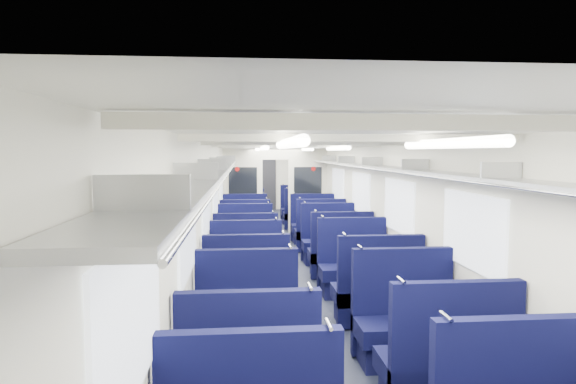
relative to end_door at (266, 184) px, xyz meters
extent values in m
cube|color=black|center=(0.00, -8.94, -1.00)|extent=(2.80, 18.00, 0.01)
cube|color=white|center=(0.00, -8.94, 1.35)|extent=(2.80, 18.00, 0.01)
cube|color=silver|center=(-1.40, -8.94, 0.18)|extent=(0.02, 18.00, 2.35)
cube|color=black|center=(-1.39, -8.94, -0.65)|extent=(0.03, 17.90, 0.70)
cube|color=silver|center=(1.40, -8.94, 0.18)|extent=(0.02, 18.00, 2.35)
cube|color=black|center=(1.39, -8.94, -0.65)|extent=(0.03, 17.90, 0.70)
cube|color=silver|center=(0.00, 0.06, 0.18)|extent=(2.80, 0.02, 2.35)
cube|color=#B2B5BA|center=(-1.22, -8.94, 0.97)|extent=(0.34, 17.40, 0.04)
cylinder|color=silver|center=(-1.04, -8.94, 0.95)|extent=(0.02, 17.40, 0.02)
cube|color=#B2B5BA|center=(-1.22, -16.94, 1.05)|extent=(0.34, 0.03, 0.14)
cube|color=#B2B5BA|center=(-1.22, -14.94, 1.05)|extent=(0.34, 0.03, 0.14)
cube|color=#B2B5BA|center=(-1.22, -12.94, 1.05)|extent=(0.34, 0.03, 0.14)
cube|color=#B2B5BA|center=(-1.22, -10.94, 1.05)|extent=(0.34, 0.03, 0.14)
cube|color=#B2B5BA|center=(-1.22, -8.94, 1.05)|extent=(0.34, 0.03, 0.14)
cube|color=#B2B5BA|center=(-1.22, -6.94, 1.05)|extent=(0.34, 0.03, 0.14)
cube|color=#B2B5BA|center=(-1.22, -4.94, 1.05)|extent=(0.34, 0.03, 0.14)
cube|color=#B2B5BA|center=(-1.22, -2.94, 1.05)|extent=(0.34, 0.03, 0.14)
cube|color=#B2B5BA|center=(-1.22, -0.94, 1.05)|extent=(0.34, 0.03, 0.14)
cube|color=#B2B5BA|center=(1.22, -8.94, 0.97)|extent=(0.34, 17.40, 0.04)
cylinder|color=silver|center=(1.04, -8.94, 0.95)|extent=(0.02, 17.40, 0.02)
cube|color=#B2B5BA|center=(1.22, -14.94, 1.05)|extent=(0.34, 0.03, 0.14)
cube|color=#B2B5BA|center=(1.22, -12.94, 1.05)|extent=(0.34, 0.03, 0.14)
cube|color=#B2B5BA|center=(1.22, -10.94, 1.05)|extent=(0.34, 0.03, 0.14)
cube|color=#B2B5BA|center=(1.22, -8.94, 1.05)|extent=(0.34, 0.03, 0.14)
cube|color=#B2B5BA|center=(1.22, -6.94, 1.05)|extent=(0.34, 0.03, 0.14)
cube|color=#B2B5BA|center=(1.22, -4.94, 1.05)|extent=(0.34, 0.03, 0.14)
cube|color=#B2B5BA|center=(1.22, -2.94, 1.05)|extent=(0.34, 0.03, 0.14)
cube|color=#B2B5BA|center=(1.22, -0.94, 1.05)|extent=(0.34, 0.03, 0.14)
cube|color=white|center=(-1.38, -16.44, 0.42)|extent=(0.02, 1.30, 0.75)
cube|color=white|center=(-1.38, -14.14, 0.42)|extent=(0.02, 1.30, 0.75)
cube|color=white|center=(-1.38, -11.84, 0.42)|extent=(0.02, 1.30, 0.75)
cube|color=white|center=(-1.38, -9.54, 0.42)|extent=(0.02, 1.30, 0.75)
cube|color=white|center=(-1.38, -7.24, 0.42)|extent=(0.02, 1.30, 0.75)
cube|color=white|center=(-1.38, -4.44, 0.42)|extent=(0.02, 1.30, 0.75)
cube|color=white|center=(-1.38, -2.14, 0.42)|extent=(0.02, 1.30, 0.75)
cube|color=white|center=(1.38, -14.14, 0.42)|extent=(0.02, 1.30, 0.75)
cube|color=white|center=(1.38, -11.84, 0.42)|extent=(0.02, 1.30, 0.75)
cube|color=white|center=(1.38, -9.54, 0.42)|extent=(0.02, 1.30, 0.75)
cube|color=white|center=(1.38, -7.24, 0.42)|extent=(0.02, 1.30, 0.75)
cube|color=white|center=(1.38, -4.44, 0.42)|extent=(0.02, 1.30, 0.75)
cube|color=white|center=(1.38, -2.14, 0.42)|extent=(0.02, 1.30, 0.75)
cube|color=white|center=(0.00, -16.94, 1.31)|extent=(2.70, 0.06, 0.06)
cube|color=white|center=(0.00, -14.94, 1.31)|extent=(2.70, 0.06, 0.06)
cube|color=white|center=(0.00, -12.94, 1.31)|extent=(2.70, 0.06, 0.06)
cube|color=white|center=(0.00, -10.94, 1.31)|extent=(2.70, 0.06, 0.06)
cube|color=white|center=(0.00, -8.94, 1.31)|extent=(2.70, 0.06, 0.06)
cube|color=white|center=(0.00, -6.94, 1.31)|extent=(2.70, 0.06, 0.06)
cube|color=white|center=(0.00, -4.94, 1.31)|extent=(2.70, 0.06, 0.06)
cube|color=white|center=(0.00, -2.94, 1.31)|extent=(2.70, 0.06, 0.06)
cube|color=white|center=(0.00, -0.94, 1.31)|extent=(2.70, 0.06, 0.06)
cylinder|color=white|center=(-0.55, -15.44, 1.26)|extent=(0.07, 1.60, 0.07)
cylinder|color=white|center=(-0.55, -11.44, 1.26)|extent=(0.07, 1.60, 0.07)
cylinder|color=white|center=(-0.55, -7.94, 1.26)|extent=(0.07, 1.60, 0.07)
cylinder|color=white|center=(-0.55, -3.44, 1.26)|extent=(0.07, 1.60, 0.07)
cylinder|color=white|center=(0.55, -15.44, 1.26)|extent=(0.07, 1.60, 0.07)
cylinder|color=white|center=(0.55, -11.44, 1.26)|extent=(0.07, 1.60, 0.07)
cylinder|color=white|center=(0.55, -7.94, 1.26)|extent=(0.07, 1.60, 0.07)
cylinder|color=white|center=(0.55, -3.44, 1.26)|extent=(0.07, 1.60, 0.07)
cube|color=black|center=(0.00, 0.00, 0.00)|extent=(0.75, 0.06, 2.00)
cube|color=white|center=(-0.88, -5.54, 0.18)|extent=(1.05, 0.08, 2.35)
cube|color=black|center=(-0.87, -5.59, 0.40)|extent=(0.76, 0.02, 0.80)
cylinder|color=red|center=(-1.02, -5.59, 0.75)|extent=(0.12, 0.01, 0.12)
cube|color=white|center=(0.88, -5.54, 0.18)|extent=(1.05, 0.08, 2.35)
cube|color=black|center=(0.87, -5.59, 0.40)|extent=(0.76, 0.02, 0.80)
cylinder|color=red|center=(1.02, -5.59, 0.75)|extent=(0.12, 0.01, 0.12)
cube|color=white|center=(0.00, -5.54, 1.17)|extent=(0.70, 0.08, 0.35)
cylinder|color=silver|center=(-0.37, -15.99, 0.20)|extent=(0.02, 0.17, 0.02)
cylinder|color=silver|center=(0.37, -15.92, 0.20)|extent=(0.02, 0.17, 0.02)
cube|color=#0B0D36|center=(-0.83, -14.94, -0.63)|extent=(1.09, 0.57, 0.19)
cube|color=#0B0D36|center=(-0.83, -15.18, -0.40)|extent=(1.09, 0.10, 1.16)
cylinder|color=silver|center=(-0.37, -15.18, 0.20)|extent=(0.02, 0.17, 0.02)
cube|color=#0B0D36|center=(0.83, -14.82, -0.63)|extent=(1.09, 0.57, 0.19)
cube|color=#0B0D36|center=(0.83, -15.06, -0.40)|extent=(1.09, 0.10, 1.16)
cylinder|color=silver|center=(0.37, -15.06, 0.20)|extent=(0.02, 0.17, 0.02)
cube|color=#0B0D36|center=(-0.83, -13.84, -0.63)|extent=(1.09, 0.57, 0.19)
cube|color=black|center=(-0.83, -13.84, -0.86)|extent=(1.00, 0.46, 0.28)
cube|color=#0B0D36|center=(-0.83, -13.60, -0.40)|extent=(1.09, 0.10, 1.16)
cylinder|color=silver|center=(-0.37, -13.60, 0.20)|extent=(0.02, 0.17, 0.02)
cube|color=#0B0D36|center=(0.83, -13.93, -0.63)|extent=(1.09, 0.57, 0.19)
cube|color=black|center=(0.83, -13.93, -0.86)|extent=(1.00, 0.46, 0.28)
cube|color=#0B0D36|center=(0.83, -13.70, -0.40)|extent=(1.09, 0.10, 1.16)
cylinder|color=silver|center=(0.37, -13.70, 0.20)|extent=(0.02, 0.17, 0.02)
cube|color=#0B0D36|center=(-0.83, -12.45, -0.63)|extent=(1.09, 0.57, 0.19)
cube|color=black|center=(-0.83, -12.45, -0.86)|extent=(1.00, 0.46, 0.28)
cube|color=#0B0D36|center=(-0.83, -12.68, -0.40)|extent=(1.09, 0.10, 1.16)
cylinder|color=silver|center=(-0.37, -12.68, 0.20)|extent=(0.02, 0.17, 0.02)
cube|color=#0B0D36|center=(0.83, -12.65, -0.63)|extent=(1.09, 0.57, 0.19)
cube|color=black|center=(0.83, -12.65, -0.86)|extent=(1.00, 0.46, 0.28)
cube|color=#0B0D36|center=(0.83, -12.88, -0.40)|extent=(1.09, 0.10, 1.16)
cylinder|color=silver|center=(0.37, -12.88, 0.20)|extent=(0.02, 0.17, 0.02)
cube|color=#0B0D36|center=(-0.83, -11.62, -0.63)|extent=(1.09, 0.57, 0.19)
cube|color=black|center=(-0.83, -11.62, -0.86)|extent=(1.00, 0.46, 0.28)
cube|color=#0B0D36|center=(-0.83, -11.39, -0.40)|extent=(1.09, 0.10, 1.16)
cylinder|color=silver|center=(-0.37, -11.39, 0.20)|extent=(0.02, 0.17, 0.02)
cube|color=#0B0D36|center=(0.83, -11.46, -0.63)|extent=(1.09, 0.57, 0.19)
cube|color=black|center=(0.83, -11.46, -0.86)|extent=(1.00, 0.46, 0.28)
cube|color=#0B0D36|center=(0.83, -11.23, -0.40)|extent=(1.09, 0.10, 1.16)
cylinder|color=silver|center=(0.37, -11.23, 0.20)|extent=(0.02, 0.17, 0.02)
cube|color=#0B0D36|center=(-0.83, -10.31, -0.63)|extent=(1.09, 0.57, 0.19)
cube|color=black|center=(-0.83, -10.31, -0.86)|extent=(1.00, 0.46, 0.28)
cube|color=#0B0D36|center=(-0.83, -10.54, -0.40)|extent=(1.09, 0.10, 1.16)
cylinder|color=silver|center=(-0.37, -10.54, 0.20)|extent=(0.02, 0.17, 0.02)
cube|color=#0B0D36|center=(0.83, -10.26, -0.63)|extent=(1.09, 0.57, 0.19)
cube|color=black|center=(0.83, -10.26, -0.86)|extent=(1.00, 0.46, 0.28)
cube|color=#0B0D36|center=(0.83, -10.49, -0.40)|extent=(1.09, 0.10, 1.16)
cylinder|color=silver|center=(0.37, -10.49, 0.20)|extent=(0.02, 0.17, 0.02)
cube|color=#0B0D36|center=(-0.83, -9.23, -0.63)|extent=(1.09, 0.57, 0.19)
cube|color=black|center=(-0.83, -9.23, -0.86)|extent=(1.00, 0.46, 0.28)
cube|color=#0B0D36|center=(-0.83, -8.99, -0.40)|extent=(1.09, 0.10, 1.16)
cylinder|color=silver|center=(-0.37, -8.99, 0.20)|extent=(0.02, 0.17, 0.02)
cube|color=#0B0D36|center=(0.83, -9.26, -0.63)|extent=(1.09, 0.57, 0.19)
cube|color=black|center=(0.83, -9.26, -0.86)|extent=(1.00, 0.46, 0.28)
cube|color=#0B0D36|center=(0.83, -9.02, -0.40)|extent=(1.09, 0.10, 1.16)
cylinder|color=silver|center=(0.37, -9.02, 0.20)|extent=(0.02, 0.17, 0.02)
cube|color=#0B0D36|center=(-0.83, -7.94, -0.63)|extent=(1.09, 0.57, 0.19)
cube|color=black|center=(-0.83, -7.94, -0.86)|extent=(1.00, 0.46, 0.28)
cube|color=#0B0D36|center=(-0.83, -8.17, -0.40)|extent=(1.09, 0.10, 1.16)
cylinder|color=silver|center=(-0.37, -8.17, 0.20)|extent=(0.02, 0.17, 0.02)
cube|color=#0B0D36|center=(0.83, -7.94, -0.63)|extent=(1.09, 0.57, 0.19)
cube|color=black|center=(0.83, -7.94, -0.86)|extent=(1.00, 0.46, 0.28)
cube|color=#0B0D36|center=(0.83, -8.17, -0.40)|extent=(1.09, 0.10, 1.16)
cylinder|color=silver|center=(0.37, -8.17, 0.20)|extent=(0.02, 0.17, 0.02)
cube|color=#0B0D36|center=(-0.83, -6.94, -0.63)|extent=(1.09, 0.57, 0.19)
cube|color=black|center=(-0.83, -6.94, -0.86)|extent=(1.00, 0.46, 0.28)
cube|color=#0B0D36|center=(-0.83, -6.71, -0.40)|extent=(1.09, 0.10, 1.16)
cylinder|color=silver|center=(-0.37, -6.71, 0.20)|extent=(0.02, 0.17, 0.02)
cube|color=#0B0D36|center=(0.83, -7.05, -0.63)|extent=(1.09, 0.57, 0.19)
cube|color=black|center=(0.83, -7.05, -0.86)|extent=(1.00, 0.46, 0.28)
cube|color=#0B0D36|center=(0.83, -6.81, -0.40)|extent=(1.09, 0.10, 1.16)
cylinder|color=silver|center=(0.37, -6.81, 0.20)|extent=(0.02, 0.17, 0.02)
cube|color=#0B0D36|center=(-0.83, -4.66, -0.63)|extent=(1.09, 0.57, 0.19)
cube|color=black|center=(-0.83, -4.66, -0.86)|extent=(1.00, 0.46, 0.28)
cube|color=#0B0D36|center=(-0.83, -4.90, -0.40)|extent=(1.09, 0.10, 1.16)
cylinder|color=silver|center=(-0.37, -4.90, 0.20)|extent=(0.02, 0.17, 0.02)
cube|color=#0B0D36|center=(0.83, -4.79, -0.63)|extent=(1.09, 0.57, 0.19)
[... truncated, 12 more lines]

